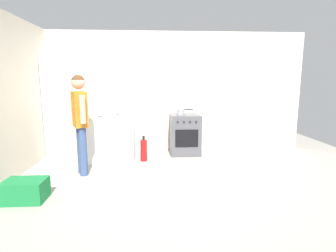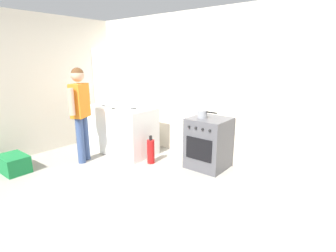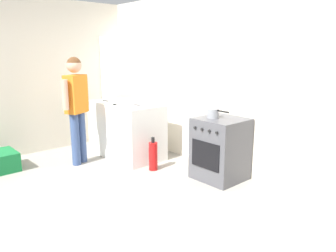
{
  "view_description": "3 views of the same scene",
  "coord_description": "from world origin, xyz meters",
  "px_view_note": "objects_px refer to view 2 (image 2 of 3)",
  "views": [
    {
      "loc": [
        -0.34,
        -3.89,
        1.55
      ],
      "look_at": [
        -0.07,
        0.64,
        0.77
      ],
      "focal_mm": 28.0,
      "sensor_mm": 36.0,
      "label": 1
    },
    {
      "loc": [
        2.42,
        -2.09,
        1.79
      ],
      "look_at": [
        0.17,
        0.72,
        0.86
      ],
      "focal_mm": 28.0,
      "sensor_mm": 36.0,
      "label": 2
    },
    {
      "loc": [
        3.08,
        -1.81,
        1.73
      ],
      "look_at": [
        0.21,
        0.75,
        0.85
      ],
      "focal_mm": 35.0,
      "sensor_mm": 36.0,
      "label": 3
    }
  ],
  "objects_px": {
    "pot": "(202,114)",
    "knife_paring": "(132,108)",
    "knife_bread": "(117,109)",
    "fire_extinguisher": "(151,151)",
    "person": "(80,107)",
    "larder_cabinet": "(109,95)",
    "recycling_crate_lower": "(14,164)",
    "oven_left": "(208,143)",
    "knife_chef": "(99,105)"
  },
  "relations": [
    {
      "from": "larder_cabinet",
      "to": "knife_chef",
      "type": "bearing_deg",
      "value": -54.42
    },
    {
      "from": "pot",
      "to": "knife_bread",
      "type": "xyz_separation_m",
      "value": [
        -1.44,
        -0.56,
        -0.01
      ]
    },
    {
      "from": "knife_chef",
      "to": "person",
      "type": "xyz_separation_m",
      "value": [
        0.32,
        -0.61,
        0.08
      ]
    },
    {
      "from": "oven_left",
      "to": "fire_extinguisher",
      "type": "bearing_deg",
      "value": -151.22
    },
    {
      "from": "knife_bread",
      "to": "person",
      "type": "bearing_deg",
      "value": -121.49
    },
    {
      "from": "pot",
      "to": "knife_paring",
      "type": "height_order",
      "value": "pot"
    },
    {
      "from": "oven_left",
      "to": "knife_bread",
      "type": "bearing_deg",
      "value": -158.21
    },
    {
      "from": "knife_bread",
      "to": "fire_extinguisher",
      "type": "height_order",
      "value": "knife_bread"
    },
    {
      "from": "pot",
      "to": "recycling_crate_lower",
      "type": "bearing_deg",
      "value": -137.23
    },
    {
      "from": "knife_bread",
      "to": "knife_paring",
      "type": "bearing_deg",
      "value": 58.77
    },
    {
      "from": "larder_cabinet",
      "to": "oven_left",
      "type": "bearing_deg",
      "value": -2.2
    },
    {
      "from": "knife_bread",
      "to": "recycling_crate_lower",
      "type": "xyz_separation_m",
      "value": [
        -0.82,
        -1.53,
        -0.76
      ]
    },
    {
      "from": "pot",
      "to": "recycling_crate_lower",
      "type": "height_order",
      "value": "pot"
    },
    {
      "from": "fire_extinguisher",
      "to": "larder_cabinet",
      "type": "bearing_deg",
      "value": 161.95
    },
    {
      "from": "knife_paring",
      "to": "person",
      "type": "relative_size",
      "value": 0.12
    },
    {
      "from": "person",
      "to": "larder_cabinet",
      "type": "distance_m",
      "value": 1.48
    },
    {
      "from": "person",
      "to": "fire_extinguisher",
      "type": "bearing_deg",
      "value": 34.04
    },
    {
      "from": "knife_paring",
      "to": "larder_cabinet",
      "type": "xyz_separation_m",
      "value": [
        -1.24,
        0.5,
        0.09
      ]
    },
    {
      "from": "knife_bread",
      "to": "larder_cabinet",
      "type": "xyz_separation_m",
      "value": [
        -1.11,
        0.72,
        0.1
      ]
    },
    {
      "from": "knife_chef",
      "to": "person",
      "type": "relative_size",
      "value": 0.18
    },
    {
      "from": "person",
      "to": "recycling_crate_lower",
      "type": "distance_m",
      "value": 1.39
    },
    {
      "from": "knife_chef",
      "to": "knife_bread",
      "type": "bearing_deg",
      "value": -6.57
    },
    {
      "from": "oven_left",
      "to": "larder_cabinet",
      "type": "xyz_separation_m",
      "value": [
        -2.65,
        0.1,
        0.57
      ]
    },
    {
      "from": "knife_chef",
      "to": "fire_extinguisher",
      "type": "bearing_deg",
      "value": 2.8
    },
    {
      "from": "oven_left",
      "to": "larder_cabinet",
      "type": "height_order",
      "value": "larder_cabinet"
    },
    {
      "from": "knife_paring",
      "to": "larder_cabinet",
      "type": "relative_size",
      "value": 0.1
    },
    {
      "from": "pot",
      "to": "larder_cabinet",
      "type": "relative_size",
      "value": 0.17
    },
    {
      "from": "recycling_crate_lower",
      "to": "larder_cabinet",
      "type": "xyz_separation_m",
      "value": [
        -0.29,
        2.25,
        0.86
      ]
    },
    {
      "from": "fire_extinguisher",
      "to": "pot",
      "type": "bearing_deg",
      "value": 28.81
    },
    {
      "from": "pot",
      "to": "knife_paring",
      "type": "xyz_separation_m",
      "value": [
        -1.31,
        -0.34,
        -0.01
      ]
    },
    {
      "from": "person",
      "to": "knife_paring",
      "type": "bearing_deg",
      "value": 58.59
    },
    {
      "from": "recycling_crate_lower",
      "to": "person",
      "type": "bearing_deg",
      "value": 63.78
    },
    {
      "from": "oven_left",
      "to": "knife_paring",
      "type": "relative_size",
      "value": 4.41
    },
    {
      "from": "knife_bread",
      "to": "fire_extinguisher",
      "type": "xyz_separation_m",
      "value": [
        0.67,
        0.14,
        -0.69
      ]
    },
    {
      "from": "knife_chef",
      "to": "recycling_crate_lower",
      "type": "bearing_deg",
      "value": -96.12
    },
    {
      "from": "knife_bread",
      "to": "person",
      "type": "xyz_separation_m",
      "value": [
        -0.33,
        -0.54,
        0.08
      ]
    },
    {
      "from": "knife_chef",
      "to": "person",
      "type": "bearing_deg",
      "value": -62.76
    },
    {
      "from": "knife_bread",
      "to": "fire_extinguisher",
      "type": "relative_size",
      "value": 0.7
    },
    {
      "from": "fire_extinguisher",
      "to": "recycling_crate_lower",
      "type": "distance_m",
      "value": 2.24
    },
    {
      "from": "knife_paring",
      "to": "larder_cabinet",
      "type": "distance_m",
      "value": 1.34
    },
    {
      "from": "knife_chef",
      "to": "knife_paring",
      "type": "height_order",
      "value": "same"
    },
    {
      "from": "knife_chef",
      "to": "fire_extinguisher",
      "type": "relative_size",
      "value": 0.6
    },
    {
      "from": "oven_left",
      "to": "recycling_crate_lower",
      "type": "bearing_deg",
      "value": -137.73
    },
    {
      "from": "pot",
      "to": "fire_extinguisher",
      "type": "xyz_separation_m",
      "value": [
        -0.77,
        -0.42,
        -0.7
      ]
    },
    {
      "from": "knife_bread",
      "to": "larder_cabinet",
      "type": "bearing_deg",
      "value": 147.0
    },
    {
      "from": "oven_left",
      "to": "fire_extinguisher",
      "type": "xyz_separation_m",
      "value": [
        -0.87,
        -0.48,
        -0.21
      ]
    },
    {
      "from": "pot",
      "to": "knife_paring",
      "type": "distance_m",
      "value": 1.35
    },
    {
      "from": "person",
      "to": "fire_extinguisher",
      "type": "distance_m",
      "value": 1.44
    },
    {
      "from": "person",
      "to": "larder_cabinet",
      "type": "relative_size",
      "value": 0.82
    },
    {
      "from": "knife_chef",
      "to": "fire_extinguisher",
      "type": "distance_m",
      "value": 1.49
    }
  ]
}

